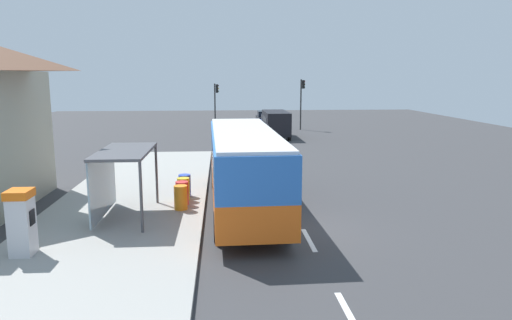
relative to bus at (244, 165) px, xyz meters
The scene contains 22 objects.
ground_plane 11.46m from the bus, 81.29° to the left, with size 56.00×92.00×0.04m, color #38383A.
sidewalk_platform 5.07m from the bus, 169.99° to the right, with size 6.20×30.00×0.18m, color #999993.
lane_stripe_seg_0 9.23m from the bus, 77.47° to the right, with size 0.16×2.20×0.01m, color silver.
lane_stripe_seg_1 4.68m from the bus, 62.85° to the right, with size 0.16×2.20×0.01m, color silver.
lane_stripe_seg_2 2.93m from the bus, 30.86° to the left, with size 0.16×2.20×0.01m, color silver.
lane_stripe_seg_3 6.73m from the bus, 72.36° to the left, with size 0.16×2.20×0.01m, color silver.
lane_stripe_seg_4 11.49m from the bus, 80.04° to the left, with size 0.16×2.20×0.01m, color silver.
lane_stripe_seg_5 16.39m from the bus, 83.08° to the left, with size 0.16×2.20×0.01m, color silver.
lane_stripe_seg_6 21.34m from the bus, 84.70° to the left, with size 0.16×2.20×0.01m, color silver.
lane_stripe_seg_7 26.31m from the bus, 85.71° to the left, with size 0.16×2.20×0.01m, color silver.
bus is the anchor object (origin of this frame).
white_van 23.08m from the bus, 80.24° to the left, with size 2.06×5.21×2.30m.
sedan_near 28.79m from the bus, 81.99° to the left, with size 1.89×4.42×1.52m.
sedan_far 34.71m from the bus, 83.36° to the left, with size 1.89×4.43×1.52m.
ticket_machine 8.33m from the bus, 143.41° to the right, with size 0.66×0.76×1.94m.
recycling_bin_orange 2.79m from the bus, 169.88° to the right, with size 0.52×0.52×0.95m, color orange.
recycling_bin_red 2.77m from the bus, behind, with size 0.52×0.52×0.95m, color red.
recycling_bin_yellow 2.92m from the bus, 158.98° to the left, with size 0.52×0.52×0.95m, color yellow.
recycling_bin_blue 3.22m from the bus, 146.35° to the left, with size 0.52×0.52×0.95m, color blue.
traffic_light_near_side 29.74m from the bus, 75.95° to the left, with size 0.49×0.28×5.04m.
traffic_light_far_side 29.67m from the bus, 92.67° to the left, with size 0.49×0.28×4.62m.
bus_shelter 4.87m from the bus, 164.96° to the right, with size 1.80×4.00×2.50m.
Camera 1 is at (-2.58, -15.78, 5.31)m, focal length 33.34 mm.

